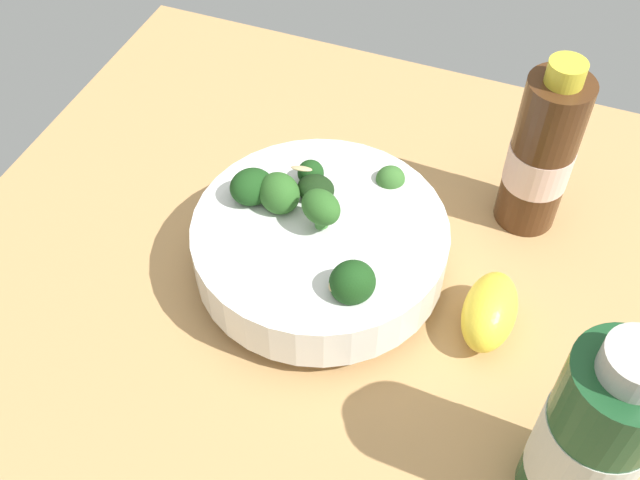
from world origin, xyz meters
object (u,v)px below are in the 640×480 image
Objects in this scene: bowl_of_broccoli at (319,242)px; bottle_tall at (593,437)px; bottle_short at (541,155)px; lemon_wedge at (490,311)px.

bottle_tall is (11.47, 22.18, 3.66)cm from bowl_of_broccoli.
bottle_short reaches higher than bowl_of_broccoli.
lemon_wedge is 0.43× the size of bottle_tall.
bowl_of_broccoli is at bearing -117.34° from bottle_tall.
bottle_tall reaches higher than bottle_short.
lemon_wedge is at bearing 87.16° from bowl_of_broccoli.
lemon_wedge is 0.44× the size of bottle_short.
bowl_of_broccoli is 25.24cm from bottle_tall.
bottle_tall is 25.03cm from bottle_short.
bowl_of_broccoli is 19.62cm from bottle_short.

